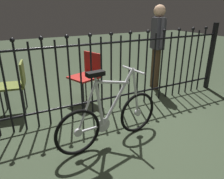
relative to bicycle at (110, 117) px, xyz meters
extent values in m
plane|color=#34402D|center=(0.39, 0.13, -0.34)|extent=(20.00, 20.00, 0.00)
cylinder|color=black|center=(-1.06, 0.78, 0.25)|extent=(0.03, 0.03, 1.18)
cylinder|color=black|center=(-0.90, 0.78, 0.25)|extent=(0.03, 0.03, 1.18)
sphere|color=black|center=(-0.90, 0.78, 0.87)|extent=(0.06, 0.06, 0.06)
cylinder|color=black|center=(-0.73, 0.78, 0.25)|extent=(0.03, 0.03, 1.18)
cylinder|color=black|center=(-0.57, 0.78, 0.25)|extent=(0.03, 0.03, 1.18)
sphere|color=black|center=(-0.57, 0.78, 0.87)|extent=(0.06, 0.06, 0.06)
cylinder|color=black|center=(-0.40, 0.78, 0.25)|extent=(0.03, 0.03, 1.18)
cylinder|color=black|center=(-0.24, 0.78, 0.25)|extent=(0.03, 0.03, 1.18)
sphere|color=black|center=(-0.24, 0.78, 0.87)|extent=(0.06, 0.06, 0.06)
cylinder|color=black|center=(-0.07, 0.78, 0.25)|extent=(0.03, 0.03, 1.18)
cylinder|color=black|center=(0.09, 0.78, 0.25)|extent=(0.03, 0.03, 1.18)
sphere|color=black|center=(0.09, 0.78, 0.87)|extent=(0.06, 0.06, 0.06)
cylinder|color=black|center=(0.25, 0.78, 0.25)|extent=(0.03, 0.03, 1.18)
cylinder|color=black|center=(0.42, 0.78, 0.25)|extent=(0.03, 0.03, 1.18)
sphere|color=black|center=(0.42, 0.78, 0.87)|extent=(0.06, 0.06, 0.06)
cylinder|color=black|center=(0.58, 0.78, 0.25)|extent=(0.03, 0.03, 1.18)
cylinder|color=black|center=(0.75, 0.78, 0.25)|extent=(0.03, 0.03, 1.18)
sphere|color=black|center=(0.75, 0.78, 0.87)|extent=(0.06, 0.06, 0.06)
cylinder|color=black|center=(0.91, 0.78, 0.25)|extent=(0.03, 0.03, 1.18)
cylinder|color=black|center=(1.08, 0.78, 0.25)|extent=(0.03, 0.03, 1.18)
sphere|color=black|center=(1.08, 0.78, 0.87)|extent=(0.06, 0.06, 0.06)
cylinder|color=black|center=(1.24, 0.78, 0.25)|extent=(0.03, 0.03, 1.18)
cylinder|color=black|center=(1.40, 0.78, 0.25)|extent=(0.03, 0.03, 1.18)
sphere|color=black|center=(1.40, 0.78, 0.87)|extent=(0.06, 0.06, 0.06)
cylinder|color=black|center=(1.57, 0.78, 0.25)|extent=(0.03, 0.03, 1.18)
cylinder|color=black|center=(1.73, 0.78, 0.25)|extent=(0.03, 0.03, 1.18)
sphere|color=black|center=(1.73, 0.78, 0.87)|extent=(0.06, 0.06, 0.06)
cylinder|color=black|center=(1.90, 0.78, 0.25)|extent=(0.03, 0.03, 1.18)
cylinder|color=black|center=(2.06, 0.78, 0.25)|extent=(0.03, 0.03, 1.18)
sphere|color=black|center=(2.06, 0.78, 0.87)|extent=(0.06, 0.06, 0.06)
cylinder|color=black|center=(2.22, 0.78, 0.25)|extent=(0.03, 0.03, 1.18)
cylinder|color=black|center=(2.39, 0.78, 0.25)|extent=(0.03, 0.03, 1.18)
sphere|color=black|center=(2.39, 0.78, 0.87)|extent=(0.06, 0.06, 0.06)
cylinder|color=black|center=(0.39, 0.78, -0.13)|extent=(4.53, 0.03, 0.03)
cylinder|color=black|center=(0.39, 0.78, 0.75)|extent=(4.53, 0.03, 0.03)
cube|color=black|center=(2.65, 0.78, 0.31)|extent=(0.07, 0.07, 1.30)
torus|color=black|center=(-0.43, -0.05, -0.06)|extent=(0.55, 0.10, 0.55)
cylinder|color=silver|center=(-0.43, -0.05, -0.06)|extent=(0.10, 0.04, 0.09)
torus|color=black|center=(0.43, 0.05, -0.06)|extent=(0.55, 0.10, 0.55)
cylinder|color=silver|center=(0.43, 0.05, -0.06)|extent=(0.10, 0.04, 0.09)
cylinder|color=silver|center=(0.11, 0.01, 0.24)|extent=(0.46, 0.09, 0.65)
cylinder|color=silver|center=(0.04, 0.00, 0.44)|extent=(0.46, 0.09, 0.14)
cylinder|color=silver|center=(-0.14, -0.02, 0.20)|extent=(0.12, 0.05, 0.57)
cylinder|color=silver|center=(-0.26, -0.03, -0.07)|extent=(0.33, 0.06, 0.04)
cylinder|color=silver|center=(-0.31, -0.03, 0.21)|extent=(0.27, 0.05, 0.56)
cylinder|color=silver|center=(0.38, 0.04, 0.25)|extent=(0.14, 0.05, 0.63)
cylinder|color=silver|center=(0.33, 0.04, 0.55)|extent=(0.03, 0.03, 0.02)
cylinder|color=silver|center=(0.33, 0.04, 0.54)|extent=(0.07, 0.40, 0.03)
cylinder|color=silver|center=(-0.19, -0.02, 0.52)|extent=(0.03, 0.03, 0.07)
cube|color=black|center=(-0.19, -0.02, 0.58)|extent=(0.21, 0.11, 0.05)
cylinder|color=silver|center=(-0.10, -0.01, -0.08)|extent=(0.18, 0.03, 0.18)
cylinder|color=black|center=(-1.15, 1.28, -0.12)|extent=(0.02, 0.02, 0.44)
cylinder|color=black|center=(-1.10, 1.58, -0.12)|extent=(0.02, 0.02, 0.44)
cylinder|color=black|center=(-0.86, 1.22, -0.12)|extent=(0.02, 0.02, 0.44)
cylinder|color=black|center=(-0.80, 1.52, -0.12)|extent=(0.02, 0.02, 0.44)
cube|color=olive|center=(-0.98, 1.40, 0.11)|extent=(0.44, 0.44, 0.03)
cube|color=olive|center=(-0.80, 1.37, 0.30)|extent=(0.10, 0.36, 0.34)
cylinder|color=black|center=(0.04, 1.05, -0.12)|extent=(0.02, 0.02, 0.44)
cylinder|color=black|center=(-0.07, 1.38, -0.12)|extent=(0.02, 0.02, 0.44)
cylinder|color=black|center=(0.37, 1.17, -0.12)|extent=(0.02, 0.02, 0.44)
cylinder|color=black|center=(0.25, 1.49, -0.12)|extent=(0.02, 0.02, 0.44)
cube|color=#A51E19|center=(0.15, 1.27, 0.12)|extent=(0.55, 0.55, 0.03)
cube|color=#A51E19|center=(0.34, 1.34, 0.33)|extent=(0.17, 0.40, 0.37)
cylinder|color=#4C3823|center=(1.66, 1.20, 0.07)|extent=(0.11, 0.11, 0.81)
cylinder|color=#4C3823|center=(1.70, 1.35, 0.07)|extent=(0.11, 0.11, 0.81)
cube|color=#3F3F47|center=(1.68, 1.28, 0.76)|extent=(0.25, 0.34, 0.58)
cylinder|color=#3F3F47|center=(1.62, 1.08, 0.79)|extent=(0.08, 0.08, 0.55)
cylinder|color=#3F3F47|center=(1.73, 1.47, 0.79)|extent=(0.08, 0.08, 0.55)
sphere|color=tan|center=(1.68, 1.28, 1.17)|extent=(0.22, 0.22, 0.22)
camera|label=1|loc=(-1.03, -2.02, 1.24)|focal=34.21mm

